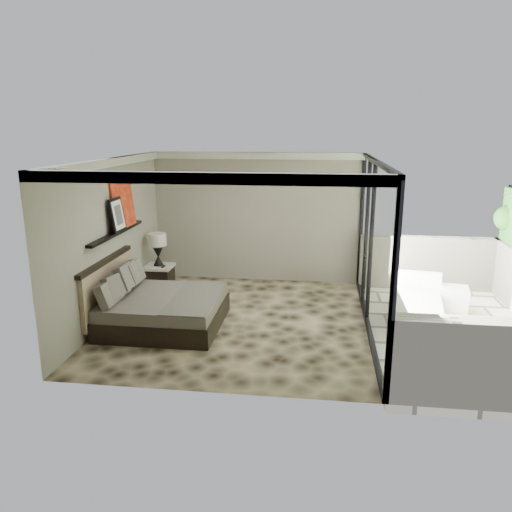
# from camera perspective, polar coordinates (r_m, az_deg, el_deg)

# --- Properties ---
(floor) EXTENTS (5.00, 5.00, 0.00)m
(floor) POSITION_cam_1_polar(r_m,az_deg,el_deg) (8.89, -2.04, -7.35)
(floor) COLOR black
(floor) RESTS_ON ground
(ceiling) EXTENTS (4.50, 5.00, 0.02)m
(ceiling) POSITION_cam_1_polar(r_m,az_deg,el_deg) (8.27, -2.22, 10.91)
(ceiling) COLOR silver
(ceiling) RESTS_ON back_wall
(back_wall) EXTENTS (4.50, 0.02, 2.80)m
(back_wall) POSITION_cam_1_polar(r_m,az_deg,el_deg) (10.89, 0.03, 4.39)
(back_wall) COLOR gray
(back_wall) RESTS_ON floor
(left_wall) EXTENTS (0.02, 5.00, 2.80)m
(left_wall) POSITION_cam_1_polar(r_m,az_deg,el_deg) (9.11, -16.18, 1.83)
(left_wall) COLOR gray
(left_wall) RESTS_ON floor
(glass_wall) EXTENTS (0.08, 5.00, 2.80)m
(glass_wall) POSITION_cam_1_polar(r_m,az_deg,el_deg) (8.41, 13.18, 1.00)
(glass_wall) COLOR white
(glass_wall) RESTS_ON floor
(terrace_slab) EXTENTS (3.00, 5.00, 0.12)m
(terrace_slab) POSITION_cam_1_polar(r_m,az_deg,el_deg) (9.12, 22.16, -8.29)
(terrace_slab) COLOR #BCB7A0
(terrace_slab) RESTS_ON ground
(picture_ledge) EXTENTS (0.12, 2.20, 0.05)m
(picture_ledge) POSITION_cam_1_polar(r_m,az_deg,el_deg) (9.15, -15.63, 2.57)
(picture_ledge) COLOR black
(picture_ledge) RESTS_ON left_wall
(bed) EXTENTS (1.99, 1.93, 1.10)m
(bed) POSITION_cam_1_polar(r_m,az_deg,el_deg) (8.73, -11.13, -5.75)
(bed) COLOR black
(bed) RESTS_ON floor
(nightstand) EXTENTS (0.70, 0.70, 0.56)m
(nightstand) POSITION_cam_1_polar(r_m,az_deg,el_deg) (10.66, -10.97, -2.29)
(nightstand) COLOR black
(nightstand) RESTS_ON floor
(table_lamp) EXTENTS (0.37, 0.37, 0.68)m
(table_lamp) POSITION_cam_1_polar(r_m,az_deg,el_deg) (10.48, -11.17, 1.24)
(table_lamp) COLOR black
(table_lamp) RESTS_ON nightstand
(abstract_canvas) EXTENTS (0.13, 0.90, 0.90)m
(abstract_canvas) POSITION_cam_1_polar(r_m,az_deg,el_deg) (9.44, -14.98, 5.89)
(abstract_canvas) COLOR #A3440E
(abstract_canvas) RESTS_ON picture_ledge
(framed_print) EXTENTS (0.11, 0.50, 0.60)m
(framed_print) POSITION_cam_1_polar(r_m,az_deg,el_deg) (9.07, -15.56, 4.56)
(framed_print) COLOR black
(framed_print) RESTS_ON picture_ledge
(ottoman) EXTENTS (0.55, 0.55, 0.47)m
(ottoman) POSITION_cam_1_polar(r_m,az_deg,el_deg) (9.90, 21.68, -4.65)
(ottoman) COLOR silver
(ottoman) RESTS_ON terrace_slab
(lounger) EXTENTS (1.13, 1.86, 0.68)m
(lounger) POSITION_cam_1_polar(r_m,az_deg,el_deg) (9.27, 17.85, -5.74)
(lounger) COLOR silver
(lounger) RESTS_ON terrace_slab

